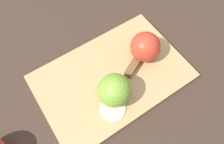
# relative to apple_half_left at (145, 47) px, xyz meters

# --- Properties ---
(ground_plane) EXTENTS (4.00, 4.00, 0.00)m
(ground_plane) POSITION_rel_apple_half_left_xyz_m (0.11, 0.02, -0.06)
(ground_plane) COLOR #38281E
(cutting_board) EXTENTS (0.44, 0.33, 0.02)m
(cutting_board) POSITION_rel_apple_half_left_xyz_m (0.11, 0.02, -0.05)
(cutting_board) COLOR tan
(cutting_board) RESTS_ON ground_plane
(apple_half_left) EXTENTS (0.08, 0.08, 0.08)m
(apple_half_left) POSITION_rel_apple_half_left_xyz_m (0.00, 0.00, 0.00)
(apple_half_left) COLOR red
(apple_half_left) RESTS_ON cutting_board
(apple_half_right) EXTENTS (0.08, 0.08, 0.08)m
(apple_half_right) POSITION_rel_apple_half_left_xyz_m (0.13, 0.08, 0.00)
(apple_half_right) COLOR olive
(apple_half_right) RESTS_ON cutting_board
(knife) EXTENTS (0.13, 0.10, 0.02)m
(knife) POSITION_rel_apple_half_left_xyz_m (0.05, 0.03, -0.03)
(knife) COLOR silver
(knife) RESTS_ON cutting_board
(apple_slice) EXTENTS (0.06, 0.06, 0.00)m
(apple_slice) POSITION_rel_apple_half_left_xyz_m (0.15, 0.11, -0.04)
(apple_slice) COLOR beige
(apple_slice) RESTS_ON cutting_board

